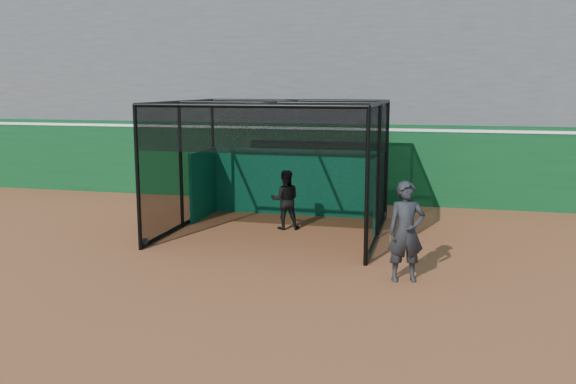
# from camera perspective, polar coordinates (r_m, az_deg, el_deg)

# --- Properties ---
(ground) EXTENTS (120.00, 120.00, 0.00)m
(ground) POSITION_cam_1_polar(r_m,az_deg,el_deg) (11.68, -2.71, -8.41)
(ground) COLOR brown
(ground) RESTS_ON ground
(outfield_wall) EXTENTS (50.00, 0.50, 2.50)m
(outfield_wall) POSITION_cam_1_polar(r_m,az_deg,el_deg) (19.53, 4.38, 2.85)
(outfield_wall) COLOR #0A3C19
(outfield_wall) RESTS_ON ground
(grandstand) EXTENTS (50.00, 7.85, 8.95)m
(grandstand) POSITION_cam_1_polar(r_m,az_deg,el_deg) (23.13, 6.07, 11.83)
(grandstand) COLOR #4C4C4F
(grandstand) RESTS_ON ground
(batting_cage) EXTENTS (5.20, 4.80, 3.26)m
(batting_cage) POSITION_cam_1_polar(r_m,az_deg,el_deg) (15.23, -1.15, 2.18)
(batting_cage) COLOR black
(batting_cage) RESTS_ON ground
(batter) EXTENTS (0.88, 0.77, 1.54)m
(batter) POSITION_cam_1_polar(r_m,az_deg,el_deg) (15.74, -0.26, -0.73)
(batter) COLOR black
(batter) RESTS_ON ground
(on_deck_player) EXTENTS (0.80, 0.64, 1.92)m
(on_deck_player) POSITION_cam_1_polar(r_m,az_deg,el_deg) (11.70, 10.98, -3.68)
(on_deck_player) COLOR black
(on_deck_player) RESTS_ON ground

